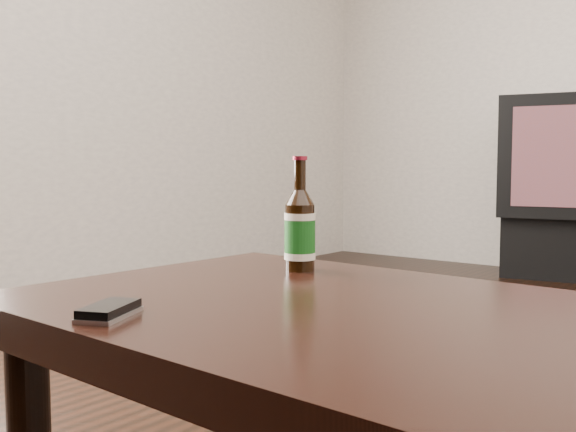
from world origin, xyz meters
The scene contains 3 objects.
coffee_table centered at (-0.15, -0.37, 0.39)m, with size 1.22×0.74×0.45m.
beer_bottle centered at (-0.49, -0.14, 0.53)m, with size 0.06×0.06×0.23m.
phone centered at (-0.44, -0.63, 0.46)m, with size 0.09×0.12×0.02m.
Camera 1 is at (0.32, -1.19, 0.66)m, focal length 42.00 mm.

